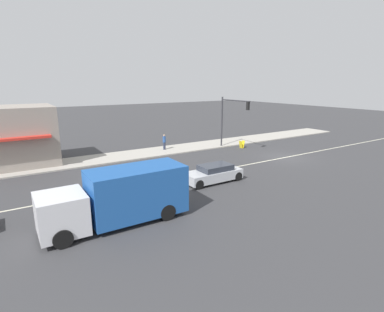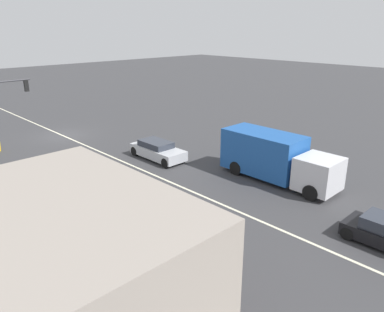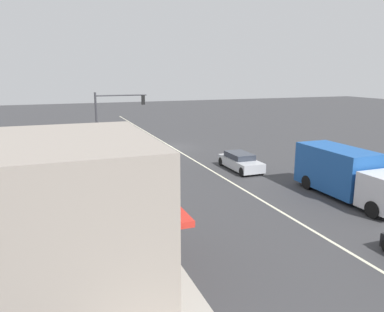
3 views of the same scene
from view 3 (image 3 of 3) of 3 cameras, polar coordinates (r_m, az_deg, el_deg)
name	(u,v)px [view 3 (image 3 of 3)]	position (r m, az deg, el deg)	size (l,w,h in m)	color
ground_plane	(267,203)	(22.08, 11.35, -7.10)	(160.00, 160.00, 0.00)	#38383A
sidewalk_right	(110,228)	(18.65, -12.38, -10.70)	(4.00, 73.00, 0.12)	#A8A399
lane_marking_center	(172,147)	(37.98, -3.11, 1.38)	(0.16, 60.00, 0.01)	beige
building_corner_store	(69,214)	(13.37, -18.30, -8.33)	(6.27, 7.08, 5.16)	gray
traffic_signal_main	(113,113)	(33.86, -12.00, 6.44)	(4.59, 0.34, 5.60)	#333338
pedestrian	(85,164)	(27.55, -16.06, -1.25)	(0.34, 0.34, 1.67)	#282D42
warning_aframe_sign	(117,148)	(35.89, -11.42, 1.18)	(0.45, 0.53, 0.84)	yellow
delivery_truck	(347,174)	(24.13, 22.49, -2.49)	(2.44, 7.50, 2.87)	silver
sedan_silver	(240,162)	(29.12, 7.38, -0.86)	(1.81, 4.44, 1.30)	#B7BABF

